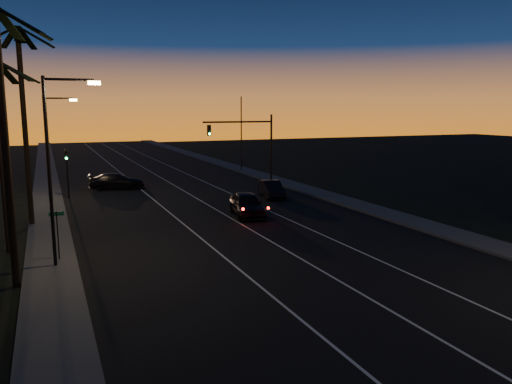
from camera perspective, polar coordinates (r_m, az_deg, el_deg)
name	(u,v)px	position (r m, az deg, el deg)	size (l,w,h in m)	color
road	(211,211)	(37.31, -5.15, -2.19)	(20.00, 170.00, 0.01)	black
sidewalk_left	(49,223)	(35.60, -22.60, -3.33)	(2.40, 170.00, 0.16)	#3D3D3A
sidewalk_right	(340,200)	(42.01, 9.55, -0.86)	(2.40, 170.00, 0.16)	#3D3D3A
lane_stripe_left	(171,214)	(36.52, -9.64, -2.52)	(0.12, 160.00, 0.01)	silver
lane_stripe_mid	(218,210)	(37.45, -4.42, -2.11)	(0.12, 160.00, 0.01)	silver
lane_stripe_right	(260,207)	(38.68, 0.50, -1.71)	(0.12, 160.00, 0.01)	silver
palm_near	(3,120)	(22.87, -26.93, 7.34)	(4.25, 4.16, 11.53)	black
palm_mid	(0,134)	(28.92, -27.23, 5.92)	(4.25, 4.16, 10.03)	black
palm_far	(23,107)	(34.83, -25.06, 8.75)	(4.25, 4.16, 12.53)	black
streetlight_left_near	(55,157)	(24.91, -21.97, 3.72)	(2.55, 0.26, 9.00)	black
streetlight_left_far	(50,140)	(42.88, -22.45, 5.47)	(2.55, 0.26, 8.50)	black
street_sign	(57,230)	(26.47, -21.74, -4.01)	(0.70, 0.06, 2.60)	black
signal_mast	(249,138)	(48.45, -0.80, 6.23)	(7.10, 0.41, 7.00)	black
signal_post	(67,164)	(45.06, -20.81, 2.96)	(0.28, 0.37, 4.20)	black
far_pole_left	(45,137)	(59.89, -22.94, 5.84)	(0.14, 0.14, 9.00)	black
far_pole_right	(241,134)	(61.04, -1.69, 6.63)	(0.14, 0.14, 9.00)	black
lead_car	(247,204)	(35.31, -1.05, -1.41)	(2.89, 5.75, 1.68)	black
right_car	(271,189)	(42.75, 1.78, 0.33)	(2.29, 4.56, 1.43)	black
cross_car	(117,181)	(49.07, -15.58, 1.21)	(5.45, 2.98, 1.50)	black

